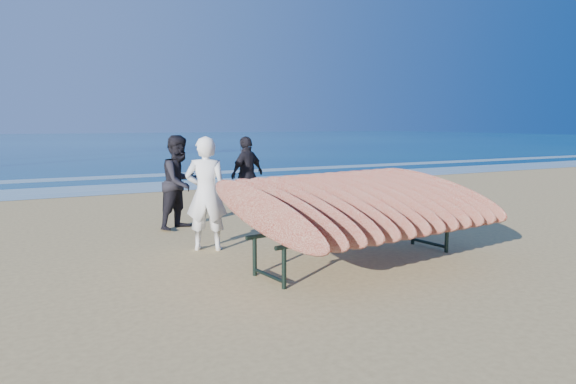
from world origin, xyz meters
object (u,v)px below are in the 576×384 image
object	(u,v)px
surfboard_rack	(359,203)
person_white	(206,194)
person_dark_b	(247,175)
person_dark_a	(180,182)

from	to	relation	value
surfboard_rack	person_white	bearing A→B (deg)	125.78
person_dark_b	surfboard_rack	bearing A→B (deg)	60.08
person_white	person_dark_a	distance (m)	1.75
person_dark_a	person_dark_b	world-z (taller)	person_dark_a
person_dark_b	person_white	bearing A→B (deg)	29.75
person_dark_a	person_dark_b	xyz separation A→B (m)	(1.76, 1.08, -0.03)
surfboard_rack	person_dark_a	xyz separation A→B (m)	(-1.55, 3.42, 0.01)
surfboard_rack	person_dark_a	distance (m)	3.76
surfboard_rack	person_dark_a	size ratio (longest dim) A/B	2.05
person_dark_b	person_dark_a	bearing A→B (deg)	4.21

